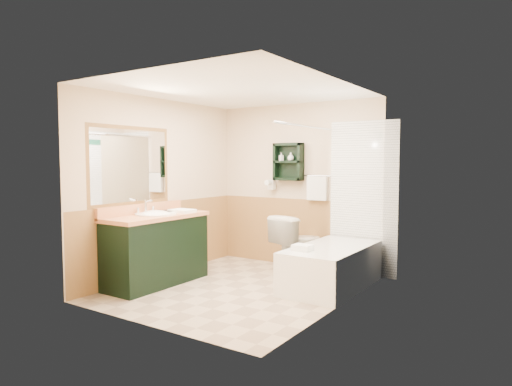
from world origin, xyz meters
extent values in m
plane|color=#BFA98B|center=(0.00, 0.00, 0.00)|extent=(3.00, 3.00, 0.00)
cube|color=beige|center=(0.00, 1.52, 1.20)|extent=(2.60, 0.04, 2.40)
cube|color=beige|center=(-1.32, 0.00, 1.20)|extent=(0.04, 3.00, 2.40)
cube|color=beige|center=(1.32, 0.00, 1.20)|extent=(0.04, 3.00, 2.40)
cube|color=white|center=(0.00, 0.00, 2.42)|extent=(2.60, 3.00, 0.04)
cube|color=black|center=(-0.10, 1.41, 1.55)|extent=(0.45, 0.15, 0.55)
cylinder|color=silver|center=(0.53, 0.75, 2.00)|extent=(0.03, 1.60, 0.03)
cube|color=black|center=(-0.99, -0.39, 0.44)|extent=(0.59, 1.40, 0.89)
cube|color=white|center=(0.93, 0.68, 0.26)|extent=(0.77, 1.50, 0.51)
imported|color=white|center=(0.23, 1.13, 0.40)|extent=(0.64, 0.90, 0.80)
cube|color=white|center=(-0.89, -0.02, 0.91)|extent=(0.31, 0.24, 0.04)
imported|color=black|center=(-1.16, -0.09, 1.01)|extent=(0.18, 0.07, 0.24)
cube|color=white|center=(0.75, 0.25, 0.55)|extent=(0.21, 0.18, 0.07)
imported|color=white|center=(-0.22, 1.40, 1.59)|extent=(0.09, 0.13, 0.05)
imported|color=white|center=(-0.06, 1.40, 1.61)|extent=(0.13, 0.15, 0.09)
camera|label=1|loc=(3.21, -4.46, 1.56)|focal=32.00mm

